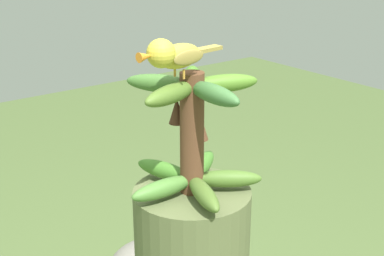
% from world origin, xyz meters
% --- Properties ---
extents(banana_bunch, '(0.31, 0.31, 0.28)m').
position_xyz_m(banana_bunch, '(0.00, -0.00, 1.09)').
color(banana_bunch, brown).
rests_on(banana_bunch, banana_tree).
extents(perched_bird, '(0.07, 0.22, 0.09)m').
position_xyz_m(perched_bird, '(-0.02, 0.06, 1.27)').
color(perched_bird, '#C68933').
rests_on(perched_bird, banana_bunch).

